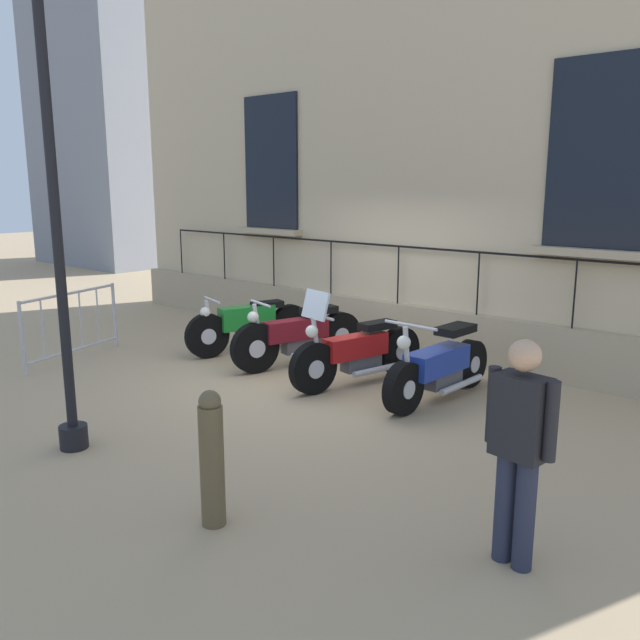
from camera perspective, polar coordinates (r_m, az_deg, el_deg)
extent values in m
plane|color=tan|center=(8.94, -0.70, -5.19)|extent=(60.00, 60.00, 0.00)
cube|color=#C6B28E|center=(10.64, 8.66, 20.98)|extent=(0.60, 13.05, 8.66)
cube|color=tan|center=(10.43, 6.87, -0.60)|extent=(0.20, 13.05, 0.77)
cube|color=black|center=(8.98, 23.30, 13.26)|extent=(0.06, 1.29, 2.34)
cube|color=tan|center=(8.93, 22.50, 5.47)|extent=(0.24, 1.49, 0.10)
cube|color=black|center=(12.08, -4.31, 13.58)|extent=(0.06, 1.29, 2.34)
cube|color=tan|center=(12.04, -4.49, 7.76)|extent=(0.24, 1.49, 0.10)
cube|color=black|center=(10.20, 6.92, 6.43)|extent=(0.03, 10.96, 0.03)
cylinder|color=black|center=(14.05, -12.06, 5.89)|extent=(0.02, 0.02, 0.90)
cylinder|color=black|center=(12.99, -8.38, 5.55)|extent=(0.02, 0.02, 0.90)
cylinder|color=black|center=(11.99, -4.08, 5.13)|extent=(0.02, 0.02, 0.90)
cylinder|color=black|center=(11.07, 0.96, 4.59)|extent=(0.02, 0.02, 0.90)
cylinder|color=black|center=(10.25, 6.86, 3.92)|extent=(0.02, 0.02, 0.90)
cylinder|color=black|center=(9.56, 13.67, 3.09)|extent=(0.02, 0.02, 0.90)
cylinder|color=black|center=(9.03, 21.40, 2.10)|extent=(0.02, 0.02, 0.90)
cylinder|color=black|center=(10.07, -9.85, -1.38)|extent=(0.69, 0.32, 0.69)
cylinder|color=silver|center=(10.07, -9.85, -1.38)|extent=(0.27, 0.21, 0.24)
cylinder|color=black|center=(10.67, -2.65, -0.47)|extent=(0.69, 0.32, 0.69)
cylinder|color=silver|center=(10.67, -2.65, -0.47)|extent=(0.27, 0.21, 0.24)
cube|color=#1E842D|center=(10.28, -6.43, 0.24)|extent=(0.93, 0.51, 0.36)
cube|color=#4C4C51|center=(10.38, -5.89, -1.06)|extent=(0.57, 0.36, 0.24)
cube|color=black|center=(10.41, -4.65, 1.37)|extent=(0.54, 0.37, 0.10)
cylinder|color=silver|center=(10.03, -9.64, 0.18)|extent=(0.17, 0.11, 0.56)
cylinder|color=silver|center=(10.00, -9.43, 1.75)|extent=(0.21, 0.55, 0.04)
sphere|color=white|center=(9.99, -10.03, 0.67)|extent=(0.16, 0.16, 0.16)
cylinder|color=silver|center=(10.36, -4.68, -1.76)|extent=(0.79, 0.32, 0.08)
cylinder|color=black|center=(9.19, -5.72, -2.46)|extent=(0.73, 0.33, 0.72)
cylinder|color=silver|center=(9.19, -5.72, -2.46)|extent=(0.28, 0.22, 0.25)
cylinder|color=black|center=(9.91, 1.72, -1.34)|extent=(0.73, 0.33, 0.72)
cylinder|color=silver|center=(9.91, 1.72, -1.34)|extent=(0.28, 0.22, 0.25)
cube|color=maroon|center=(9.46, -2.13, -0.82)|extent=(1.03, 0.51, 0.30)
cube|color=#4C4C51|center=(9.56, -1.60, -2.05)|extent=(0.63, 0.35, 0.25)
cube|color=black|center=(9.62, -0.09, 0.87)|extent=(0.60, 0.37, 0.10)
cylinder|color=silver|center=(9.14, -5.48, -0.51)|extent=(0.17, 0.10, 0.64)
cylinder|color=silver|center=(9.10, -5.24, 1.46)|extent=(0.18, 0.53, 0.04)
sphere|color=white|center=(9.08, -5.89, 0.27)|extent=(0.16, 0.16, 0.16)
cylinder|color=silver|center=(9.59, -0.15, -2.79)|extent=(0.89, 0.33, 0.08)
cylinder|color=black|center=(8.24, -0.60, -4.25)|extent=(0.69, 0.27, 0.67)
cylinder|color=silver|center=(8.24, -0.60, -4.25)|extent=(0.26, 0.20, 0.24)
cylinder|color=black|center=(9.16, 6.95, -2.68)|extent=(0.69, 0.27, 0.67)
cylinder|color=silver|center=(9.16, 6.95, -2.68)|extent=(0.26, 0.20, 0.24)
cube|color=red|center=(8.60, 3.14, -2.30)|extent=(0.97, 0.45, 0.29)
cube|color=#4C4C51|center=(8.72, 3.63, -3.59)|extent=(0.60, 0.32, 0.24)
cube|color=black|center=(8.79, 5.06, -0.46)|extent=(0.56, 0.34, 0.10)
cylinder|color=silver|center=(8.18, -0.32, -1.97)|extent=(0.17, 0.09, 0.67)
cylinder|color=silver|center=(8.14, -0.04, 0.34)|extent=(0.16, 0.55, 0.04)
sphere|color=white|center=(8.11, -0.72, -1.00)|extent=(0.16, 0.16, 0.16)
cylinder|color=silver|center=(8.77, 5.13, -4.33)|extent=(0.84, 0.26, 0.08)
cube|color=silver|center=(8.07, -0.38, 1.34)|extent=(0.22, 0.47, 0.36)
cylinder|color=black|center=(7.60, 7.33, -5.96)|extent=(0.63, 0.18, 0.62)
cylinder|color=silver|center=(7.60, 7.33, -5.96)|extent=(0.23, 0.19, 0.22)
cylinder|color=black|center=(8.77, 12.98, -3.72)|extent=(0.63, 0.18, 0.62)
cylinder|color=silver|center=(8.77, 12.98, -3.72)|extent=(0.23, 0.19, 0.22)
cube|color=#1E389E|center=(8.08, 10.21, -3.56)|extent=(1.01, 0.37, 0.30)
cube|color=#4C4C51|center=(8.22, 10.54, -4.90)|extent=(0.61, 0.28, 0.22)
cube|color=black|center=(8.33, 11.81, -0.82)|extent=(0.57, 0.32, 0.10)
cylinder|color=silver|center=(7.53, 7.63, -3.23)|extent=(0.16, 0.07, 0.74)
cylinder|color=silver|center=(7.49, 7.93, -0.46)|extent=(0.07, 0.71, 0.04)
sphere|color=white|center=(7.43, 7.35, -1.96)|extent=(0.16, 0.16, 0.16)
cylinder|color=silver|center=(8.33, 12.30, -5.54)|extent=(0.90, 0.12, 0.08)
cylinder|color=black|center=(7.12, -20.76, -9.53)|extent=(0.28, 0.28, 0.24)
cylinder|color=black|center=(6.68, -22.13, 8.05)|extent=(0.10, 0.10, 4.56)
cylinder|color=#B7B7BF|center=(11.10, -17.57, 0.42)|extent=(0.05, 0.05, 1.05)
cylinder|color=#B7B7BF|center=(9.88, -24.63, -1.49)|extent=(0.05, 0.05, 1.05)
cylinder|color=#B7B7BF|center=(10.38, -21.10, 2.19)|extent=(1.75, 0.53, 0.04)
cylinder|color=#B7B7BF|center=(10.55, -20.75, -2.47)|extent=(1.75, 0.53, 0.04)
cylinder|color=#B7B7BF|center=(10.83, -18.88, 0.46)|extent=(0.02, 0.02, 0.87)
cylinder|color=#B7B7BF|center=(10.58, -20.23, 0.10)|extent=(0.02, 0.02, 0.87)
cylinder|color=#B7B7BF|center=(10.33, -21.64, -0.27)|extent=(0.02, 0.02, 0.87)
cylinder|color=#B7B7BF|center=(10.09, -23.12, -0.66)|extent=(0.02, 0.02, 0.87)
cylinder|color=brown|center=(5.21, -9.43, -12.51)|extent=(0.19, 0.19, 0.97)
sphere|color=brown|center=(5.02, -9.64, -7.04)|extent=(0.17, 0.17, 0.17)
cylinder|color=#23283D|center=(4.85, 17.50, -15.98)|extent=(0.14, 0.14, 0.81)
cylinder|color=#23283D|center=(4.93, 15.86, -15.44)|extent=(0.14, 0.14, 0.81)
cube|color=black|center=(4.62, 17.18, -8.09)|extent=(0.27, 0.39, 0.57)
sphere|color=tan|center=(4.49, 17.51, -2.98)|extent=(0.22, 0.22, 0.22)
cylinder|color=black|center=(4.50, 19.60, -8.37)|extent=(0.09, 0.09, 0.54)
cylinder|color=black|center=(4.72, 14.92, -7.15)|extent=(0.09, 0.09, 0.54)
cube|color=gray|center=(23.09, -17.85, 15.73)|extent=(3.41, 4.95, 8.78)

